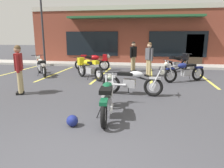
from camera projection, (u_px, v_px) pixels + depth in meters
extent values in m
plane|color=#3D3D42|center=(112.00, 99.00, 6.76)|extent=(80.00, 80.00, 0.00)
cube|color=#A8A59E|center=(132.00, 65.00, 14.27)|extent=(22.00, 1.80, 0.14)
cube|color=brown|center=(136.00, 36.00, 17.55)|extent=(14.88, 6.31, 4.03)
cube|color=#B2AD9E|center=(134.00, 7.00, 14.08)|extent=(14.88, 0.06, 0.30)
cube|color=black|center=(92.00, 44.00, 15.11)|extent=(3.81, 0.06, 1.70)
cube|color=black|center=(177.00, 44.00, 14.10)|extent=(3.81, 0.06, 1.70)
cube|color=#33281E|center=(194.00, 50.00, 14.00)|extent=(1.10, 0.06, 2.10)
cube|color=#235933|center=(133.00, 17.00, 13.82)|extent=(8.93, 0.90, 0.12)
cube|color=#DBCC4C|center=(15.00, 72.00, 11.90)|extent=(0.12, 4.80, 0.01)
cube|color=#DBCC4C|center=(57.00, 73.00, 11.47)|extent=(0.12, 4.80, 0.01)
cube|color=#DBCC4C|center=(102.00, 74.00, 11.04)|extent=(0.12, 4.80, 0.01)
cube|color=#DBCC4C|center=(151.00, 76.00, 10.62)|extent=(0.12, 4.80, 0.01)
cube|color=#DBCC4C|center=(204.00, 78.00, 10.19)|extent=(0.12, 4.80, 0.01)
torus|color=black|center=(104.00, 114.00, 4.52)|extent=(0.17, 0.65, 0.64)
cylinder|color=#B7B7BC|center=(104.00, 114.00, 4.52)|extent=(0.09, 0.29, 0.29)
torus|color=black|center=(109.00, 96.00, 5.92)|extent=(0.17, 0.65, 0.64)
cylinder|color=#B7B7BC|center=(109.00, 96.00, 5.92)|extent=(0.09, 0.29, 0.29)
cylinder|color=silver|center=(106.00, 84.00, 5.95)|extent=(0.08, 0.33, 0.66)
cylinder|color=silver|center=(112.00, 84.00, 5.94)|extent=(0.08, 0.33, 0.66)
cylinder|color=black|center=(109.00, 72.00, 5.95)|extent=(0.66, 0.11, 0.03)
sphere|color=silver|center=(110.00, 77.00, 6.06)|extent=(0.19, 0.19, 0.17)
cube|color=#0F4C2D|center=(109.00, 85.00, 5.89)|extent=(0.18, 0.37, 0.06)
cube|color=#9E9EA3|center=(107.00, 102.00, 5.12)|extent=(0.28, 0.42, 0.28)
cylinder|color=silver|center=(111.00, 108.00, 4.76)|extent=(0.13, 0.55, 0.07)
cylinder|color=black|center=(107.00, 90.00, 5.27)|extent=(0.17, 0.94, 0.26)
ellipsoid|color=#0F4C2D|center=(107.00, 87.00, 5.27)|extent=(0.31, 0.51, 0.22)
cube|color=black|center=(106.00, 90.00, 4.92)|extent=(0.34, 0.55, 0.10)
cube|color=#0F4C2D|center=(104.00, 102.00, 4.44)|extent=(0.20, 0.38, 0.08)
cylinder|color=black|center=(99.00, 112.00, 5.12)|extent=(0.14, 0.04, 0.29)
torus|color=black|center=(44.00, 71.00, 10.15)|extent=(0.47, 0.57, 0.64)
cylinder|color=#B7B7BC|center=(44.00, 71.00, 10.15)|extent=(0.22, 0.26, 0.29)
torus|color=black|center=(39.00, 67.00, 11.39)|extent=(0.47, 0.57, 0.64)
cylinder|color=#B7B7BC|center=(39.00, 67.00, 11.39)|extent=(0.22, 0.26, 0.29)
cylinder|color=silver|center=(37.00, 61.00, 11.36)|extent=(0.23, 0.28, 0.66)
cylinder|color=silver|center=(40.00, 61.00, 11.45)|extent=(0.23, 0.28, 0.66)
cylinder|color=black|center=(38.00, 55.00, 11.40)|extent=(0.54, 0.43, 0.03)
sphere|color=silver|center=(38.00, 58.00, 11.50)|extent=(0.24, 0.24, 0.17)
cube|color=beige|center=(39.00, 62.00, 11.36)|extent=(0.33, 0.37, 0.06)
cube|color=#9E9EA3|center=(42.00, 68.00, 10.68)|extent=(0.43, 0.46, 0.28)
cylinder|color=silver|center=(46.00, 69.00, 10.44)|extent=(0.39, 0.48, 0.07)
cylinder|color=black|center=(41.00, 63.00, 10.80)|extent=(0.62, 0.78, 0.26)
ellipsoid|color=beige|center=(40.00, 61.00, 10.80)|extent=(0.50, 0.54, 0.22)
cube|color=black|center=(42.00, 62.00, 10.49)|extent=(0.54, 0.58, 0.10)
cube|color=beige|center=(44.00, 65.00, 10.07)|extent=(0.35, 0.38, 0.08)
cylinder|color=black|center=(39.00, 73.00, 10.60)|extent=(0.12, 0.10, 0.29)
torus|color=black|center=(80.00, 65.00, 12.40)|extent=(0.65, 0.16, 0.64)
cylinder|color=#B7B7BC|center=(80.00, 65.00, 12.40)|extent=(0.29, 0.09, 0.29)
torus|color=black|center=(104.00, 65.00, 12.29)|extent=(0.65, 0.16, 0.64)
cylinder|color=#B7B7BC|center=(104.00, 65.00, 12.29)|extent=(0.29, 0.09, 0.29)
cylinder|color=silver|center=(106.00, 59.00, 12.30)|extent=(0.33, 0.07, 0.66)
cylinder|color=silver|center=(106.00, 60.00, 12.12)|extent=(0.33, 0.07, 0.66)
cylinder|color=black|center=(107.00, 54.00, 12.13)|extent=(0.09, 0.66, 0.03)
sphere|color=silver|center=(109.00, 57.00, 12.16)|extent=(0.18, 0.18, 0.17)
cube|color=#B70F14|center=(105.00, 60.00, 12.22)|extent=(0.37, 0.17, 0.06)
cube|color=#9E9EA3|center=(91.00, 64.00, 12.33)|extent=(0.42, 0.28, 0.28)
cylinder|color=silver|center=(84.00, 64.00, 12.24)|extent=(0.55, 0.12, 0.07)
cylinder|color=black|center=(94.00, 59.00, 12.26)|extent=(0.94, 0.15, 0.26)
ellipsoid|color=#B70F14|center=(95.00, 57.00, 12.23)|extent=(0.55, 0.35, 0.26)
cube|color=#B70F14|center=(105.00, 58.00, 12.19)|extent=(0.26, 0.30, 0.36)
cube|color=black|center=(89.00, 57.00, 12.26)|extent=(0.42, 0.28, 0.10)
cube|color=#B70F14|center=(84.00, 56.00, 12.27)|extent=(0.34, 0.23, 0.16)
cylinder|color=black|center=(90.00, 67.00, 12.57)|extent=(0.04, 0.14, 0.29)
torus|color=black|center=(198.00, 74.00, 9.47)|extent=(0.61, 0.40, 0.64)
cylinder|color=#B7B7BC|center=(198.00, 74.00, 9.47)|extent=(0.28, 0.19, 0.29)
torus|color=black|center=(171.00, 75.00, 9.01)|extent=(0.61, 0.40, 0.64)
cylinder|color=#B7B7BC|center=(171.00, 75.00, 9.01)|extent=(0.28, 0.19, 0.29)
cylinder|color=silver|center=(170.00, 68.00, 8.83)|extent=(0.31, 0.20, 0.66)
cylinder|color=silver|center=(168.00, 68.00, 8.99)|extent=(0.31, 0.20, 0.66)
cylinder|color=black|center=(168.00, 61.00, 8.81)|extent=(0.35, 0.59, 0.03)
sphere|color=silver|center=(166.00, 64.00, 8.82)|extent=(0.23, 0.23, 0.17)
cube|color=navy|center=(170.00, 69.00, 8.93)|extent=(0.38, 0.30, 0.06)
cube|color=#9E9EA3|center=(186.00, 73.00, 9.25)|extent=(0.47, 0.40, 0.28)
cylinder|color=silver|center=(191.00, 72.00, 9.50)|extent=(0.51, 0.33, 0.07)
cylinder|color=black|center=(183.00, 67.00, 9.13)|extent=(0.85, 0.51, 0.26)
ellipsoid|color=navy|center=(183.00, 66.00, 9.11)|extent=(0.55, 0.46, 0.22)
cube|color=black|center=(189.00, 65.00, 9.22)|extent=(0.59, 0.50, 0.10)
cube|color=navy|center=(199.00, 67.00, 9.42)|extent=(0.39, 0.31, 0.08)
cylinder|color=black|center=(190.00, 79.00, 9.16)|extent=(0.09, 0.13, 0.29)
torus|color=black|center=(111.00, 84.00, 7.32)|extent=(0.65, 0.16, 0.64)
cylinder|color=#B7B7BC|center=(111.00, 84.00, 7.32)|extent=(0.29, 0.09, 0.29)
torus|color=black|center=(153.00, 87.00, 6.94)|extent=(0.65, 0.16, 0.64)
cylinder|color=#B7B7BC|center=(153.00, 87.00, 6.94)|extent=(0.29, 0.09, 0.29)
cylinder|color=silver|center=(157.00, 77.00, 6.93)|extent=(0.33, 0.08, 0.66)
cylinder|color=silver|center=(157.00, 78.00, 6.76)|extent=(0.33, 0.08, 0.66)
cylinder|color=black|center=(160.00, 68.00, 6.75)|extent=(0.10, 0.66, 0.03)
sphere|color=silver|center=(162.00, 72.00, 6.76)|extent=(0.19, 0.19, 0.17)
cube|color=silver|center=(155.00, 78.00, 6.86)|extent=(0.37, 0.17, 0.06)
cube|color=#9E9EA3|center=(129.00, 83.00, 7.13)|extent=(0.42, 0.28, 0.28)
cylinder|color=silver|center=(118.00, 85.00, 7.11)|extent=(0.55, 0.12, 0.07)
cylinder|color=black|center=(135.00, 77.00, 7.03)|extent=(0.94, 0.15, 0.26)
ellipsoid|color=silver|center=(136.00, 74.00, 7.00)|extent=(0.50, 0.31, 0.22)
cube|color=black|center=(126.00, 74.00, 7.10)|extent=(0.54, 0.33, 0.10)
cube|color=silver|center=(111.00, 76.00, 7.26)|extent=(0.37, 0.19, 0.08)
cylinder|color=black|center=(128.00, 89.00, 7.38)|extent=(0.04, 0.14, 0.29)
torus|color=black|center=(99.00, 74.00, 9.30)|extent=(0.55, 0.49, 0.64)
cylinder|color=#B7B7BC|center=(99.00, 74.00, 9.30)|extent=(0.26, 0.23, 0.29)
torus|color=black|center=(82.00, 70.00, 10.39)|extent=(0.55, 0.49, 0.64)
cylinder|color=#B7B7BC|center=(82.00, 70.00, 10.39)|extent=(0.26, 0.23, 0.29)
cylinder|color=silver|center=(79.00, 64.00, 10.34)|extent=(0.28, 0.24, 0.66)
cylinder|color=silver|center=(82.00, 63.00, 10.45)|extent=(0.28, 0.24, 0.66)
cylinder|color=black|center=(79.00, 57.00, 10.38)|extent=(0.45, 0.52, 0.03)
sphere|color=silver|center=(79.00, 60.00, 10.47)|extent=(0.24, 0.24, 0.17)
cube|color=yellow|center=(81.00, 64.00, 10.35)|extent=(0.36, 0.34, 0.06)
cube|color=#9E9EA3|center=(91.00, 71.00, 9.77)|extent=(0.46, 0.44, 0.28)
cylinder|color=silver|center=(98.00, 72.00, 9.59)|extent=(0.46, 0.41, 0.07)
cylinder|color=black|center=(88.00, 65.00, 9.87)|extent=(0.75, 0.66, 0.26)
ellipsoid|color=yellow|center=(88.00, 62.00, 9.87)|extent=(0.59, 0.57, 0.26)
cube|color=yellow|center=(81.00, 61.00, 10.33)|extent=(0.36, 0.37, 0.36)
cube|color=black|center=(92.00, 63.00, 9.61)|extent=(0.46, 0.44, 0.10)
cube|color=yellow|center=(95.00, 62.00, 9.37)|extent=(0.37, 0.36, 0.16)
cylinder|color=black|center=(88.00, 77.00, 9.66)|extent=(0.11, 0.12, 0.29)
torus|color=black|center=(169.00, 67.00, 11.57)|extent=(0.51, 0.54, 0.64)
cylinder|color=#B7B7BC|center=(169.00, 67.00, 11.57)|extent=(0.24, 0.25, 0.29)
torus|color=black|center=(184.00, 65.00, 12.42)|extent=(0.51, 0.54, 0.64)
cylinder|color=#B7B7BC|center=(184.00, 65.00, 12.42)|extent=(0.24, 0.25, 0.29)
cylinder|color=silver|center=(185.00, 59.00, 12.48)|extent=(0.25, 0.27, 0.66)
cylinder|color=silver|center=(187.00, 59.00, 12.34)|extent=(0.25, 0.27, 0.66)
cylinder|color=black|center=(187.00, 54.00, 12.39)|extent=(0.51, 0.47, 0.03)
sphere|color=silver|center=(188.00, 56.00, 12.47)|extent=(0.24, 0.24, 0.17)
cube|color=black|center=(185.00, 60.00, 12.38)|extent=(0.35, 0.36, 0.06)
cube|color=#9E9EA3|center=(176.00, 64.00, 11.93)|extent=(0.45, 0.46, 0.28)
cylinder|color=silver|center=(174.00, 66.00, 11.61)|extent=(0.43, 0.45, 0.07)
cylinder|color=black|center=(179.00, 60.00, 12.00)|extent=(0.68, 0.73, 0.26)
ellipsoid|color=black|center=(179.00, 58.00, 11.99)|extent=(0.57, 0.59, 0.26)
cube|color=black|center=(186.00, 57.00, 12.35)|extent=(0.37, 0.37, 0.36)
cube|color=black|center=(176.00, 58.00, 11.79)|extent=(0.45, 0.46, 0.10)
cube|color=black|center=(172.00, 57.00, 11.60)|extent=(0.36, 0.37, 0.16)
cylinder|color=black|center=(173.00, 69.00, 12.09)|extent=(0.12, 0.11, 0.29)
cube|color=black|center=(149.00, 76.00, 10.46)|extent=(0.26, 0.21, 0.08)
cube|color=black|center=(147.00, 75.00, 10.64)|extent=(0.26, 0.21, 0.08)
cylinder|color=tan|center=(150.00, 67.00, 10.38)|extent=(0.21, 0.21, 0.80)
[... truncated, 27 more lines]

